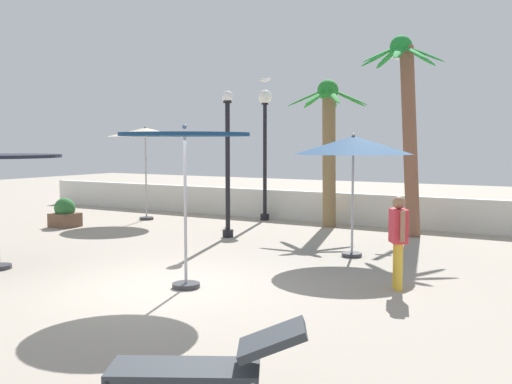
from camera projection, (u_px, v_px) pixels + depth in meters
The scene contains 14 objects.
ground_plane at pixel (161, 287), 10.28m from camera, with size 56.00×56.00×0.00m, color #9E9384.
boundary_wall at pixel (356, 209), 18.10m from camera, with size 25.20×0.30×0.93m, color silver.
patio_umbrella_0 at pixel (145, 133), 19.00m from camera, with size 2.39×2.39×2.98m.
patio_umbrella_2 at pixel (353, 146), 12.83m from camera, with size 2.53×2.53×2.65m.
patio_umbrella_3 at pixel (185, 145), 10.04m from camera, with size 2.18×2.18×2.76m.
palm_tree_0 at pixel (407, 112), 15.67m from camera, with size 2.22×2.23×5.24m.
palm_tree_1 at pixel (329, 135), 17.44m from camera, with size 2.25×2.34×4.27m.
lamp_post_1 at pixel (265, 132), 18.87m from camera, with size 0.43×0.43×4.09m.
lamp_post_2 at pixel (228, 160), 15.50m from camera, with size 0.29×0.29×3.78m.
lounge_chair_0 at pixel (208, 365), 5.59m from camera, with size 1.87×1.36×0.81m.
guest_0 at pixel (398, 234), 10.02m from camera, with size 0.40×0.48×1.57m.
seagull_0 at pixel (265, 80), 21.36m from camera, with size 0.76×1.16×0.15m.
seagull_1 at pixel (391, 56), 18.02m from camera, with size 0.38×1.24×0.15m.
planter at pixel (65, 214), 17.57m from camera, with size 0.70×0.70×0.85m.
Camera 1 is at (6.52, -7.90, 2.47)m, focal length 42.32 mm.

